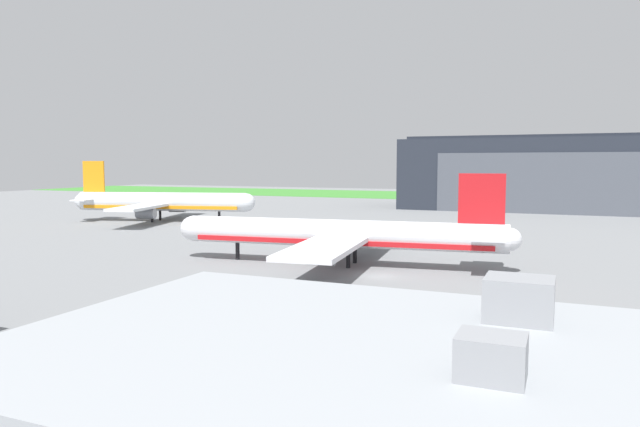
# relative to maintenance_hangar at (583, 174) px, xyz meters

# --- Properties ---
(ground_plane) EXTENTS (440.00, 440.00, 0.00)m
(ground_plane) POSITION_rel_maintenance_hangar_xyz_m (-24.29, -109.78, -10.04)
(ground_plane) COLOR slate
(grass_field_strip) EXTENTS (440.00, 56.00, 0.08)m
(grass_field_strip) POSITION_rel_maintenance_hangar_xyz_m (-24.29, 58.85, -10.00)
(grass_field_strip) COLOR #3E8A32
(grass_field_strip) RESTS_ON ground_plane
(maintenance_hangar) EXTENTS (97.18, 29.21, 21.01)m
(maintenance_hangar) POSITION_rel_maintenance_hangar_xyz_m (0.00, 0.00, 0.00)
(maintenance_hangar) COLOR #232833
(maintenance_hangar) RESTS_ON ground_plane
(airliner_far_right) EXTENTS (41.24, 38.32, 13.61)m
(airliner_far_right) POSITION_rel_maintenance_hangar_xyz_m (-88.07, -67.82, -5.74)
(airliner_far_right) COLOR silver
(airliner_far_right) RESTS_ON ground_plane
(airliner_near_left) EXTENTS (44.86, 38.85, 11.92)m
(airliner_near_left) POSITION_rel_maintenance_hangar_xyz_m (-31.14, -104.42, -6.08)
(airliner_near_left) COLOR silver
(airliner_near_left) RESTS_ON ground_plane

